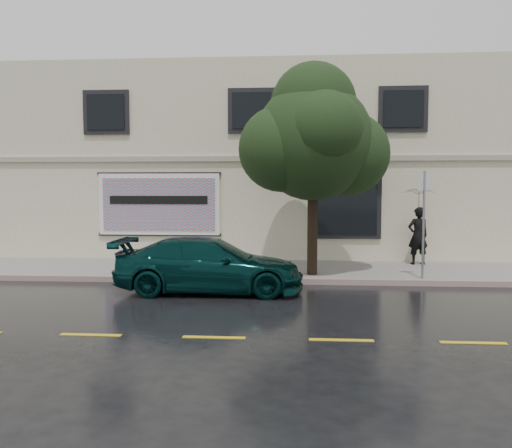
# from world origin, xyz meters

# --- Properties ---
(ground) EXTENTS (90.00, 90.00, 0.00)m
(ground) POSITION_xyz_m (0.00, 0.00, 0.00)
(ground) COLOR black
(ground) RESTS_ON ground
(sidewalk) EXTENTS (20.00, 3.50, 0.15)m
(sidewalk) POSITION_xyz_m (0.00, 3.25, 0.07)
(sidewalk) COLOR gray
(sidewalk) RESTS_ON ground
(curb) EXTENTS (20.00, 0.18, 0.16)m
(curb) POSITION_xyz_m (0.00, 1.50, 0.07)
(curb) COLOR gray
(curb) RESTS_ON ground
(road_marking) EXTENTS (19.00, 0.12, 0.01)m
(road_marking) POSITION_xyz_m (0.00, -3.50, 0.01)
(road_marking) COLOR gold
(road_marking) RESTS_ON ground
(building) EXTENTS (20.00, 8.12, 7.00)m
(building) POSITION_xyz_m (0.00, 9.00, 3.50)
(building) COLOR beige
(building) RESTS_ON ground
(billboard) EXTENTS (4.30, 0.16, 2.20)m
(billboard) POSITION_xyz_m (-3.20, 4.92, 2.05)
(billboard) COLOR white
(billboard) RESTS_ON ground
(car) EXTENTS (4.71, 2.13, 1.36)m
(car) POSITION_xyz_m (-0.70, 0.34, 0.68)
(car) COLOR #072A29
(car) RESTS_ON ground
(pedestrian) EXTENTS (0.76, 0.58, 1.85)m
(pedestrian) POSITION_xyz_m (5.41, 4.32, 1.08)
(pedestrian) COLOR black
(pedestrian) RESTS_ON sidewalk
(umbrella) EXTENTS (1.40, 1.40, 0.79)m
(umbrella) POSITION_xyz_m (5.41, 4.32, 2.40)
(umbrella) COLOR black
(umbrella) RESTS_ON pedestrian
(street_tree) EXTENTS (3.32, 3.32, 5.41)m
(street_tree) POSITION_xyz_m (1.94, 2.20, 3.89)
(street_tree) COLOR black
(street_tree) RESTS_ON sidewalk
(fire_hydrant) EXTENTS (0.34, 0.32, 0.84)m
(fire_hydrant) POSITION_xyz_m (-1.50, 2.61, 0.56)
(fire_hydrant) COLOR white
(fire_hydrant) RESTS_ON sidewalk
(sign_pole) EXTENTS (0.36, 0.06, 2.91)m
(sign_pole) POSITION_xyz_m (4.89, 1.70, 1.87)
(sign_pole) COLOR gray
(sign_pole) RESTS_ON sidewalk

